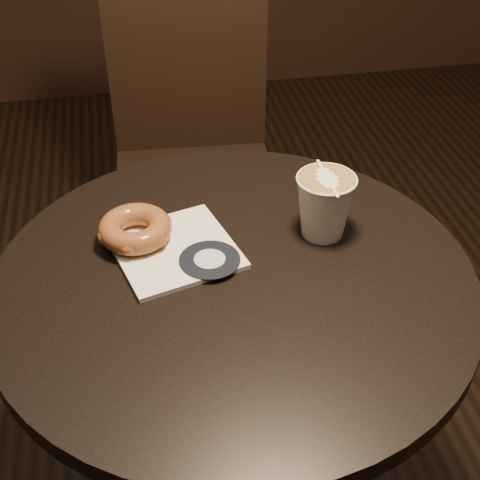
# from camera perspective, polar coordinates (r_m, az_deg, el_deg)

# --- Properties ---
(cafe_table) EXTENTS (0.70, 0.70, 0.75)m
(cafe_table) POSITION_cam_1_polar(r_m,az_deg,el_deg) (1.10, -0.48, -10.72)
(cafe_table) COLOR black
(cafe_table) RESTS_ON ground
(chair) EXTENTS (0.42, 0.42, 1.01)m
(chair) POSITION_cam_1_polar(r_m,az_deg,el_deg) (1.72, -4.12, 9.46)
(chair) COLOR black
(chair) RESTS_ON ground
(pastry_bag) EXTENTS (0.21, 0.21, 0.01)m
(pastry_bag) POSITION_cam_1_polar(r_m,az_deg,el_deg) (1.00, -5.58, -0.82)
(pastry_bag) COLOR white
(pastry_bag) RESTS_ON cafe_table
(doughnut) EXTENTS (0.11, 0.11, 0.04)m
(doughnut) POSITION_cam_1_polar(r_m,az_deg,el_deg) (1.02, -8.94, 0.96)
(doughnut) COLOR brown
(doughnut) RESTS_ON pastry_bag
(latte_cup) EXTENTS (0.09, 0.09, 0.10)m
(latte_cup) POSITION_cam_1_polar(r_m,az_deg,el_deg) (1.02, 7.21, 2.89)
(latte_cup) COLOR silver
(latte_cup) RESTS_ON cafe_table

